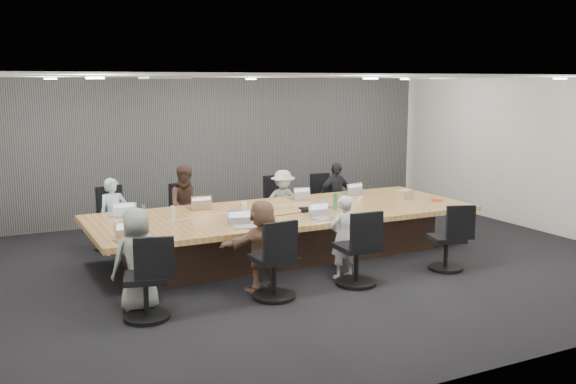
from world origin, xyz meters
name	(u,v)px	position (x,y,z in m)	size (l,w,h in m)	color
floor	(300,264)	(0.00, 0.00, 0.00)	(10.00, 8.00, 0.00)	black
ceiling	(300,77)	(0.00, 0.00, 2.80)	(10.00, 8.00, 0.00)	white
wall_back	(209,148)	(0.00, 4.00, 1.40)	(10.00, 2.80, 0.00)	silver
wall_front	(500,228)	(0.00, -4.00, 1.40)	(10.00, 2.80, 0.00)	silver
wall_right	(543,155)	(5.00, 0.00, 1.40)	(8.00, 2.80, 0.00)	silver
curtain	(210,148)	(0.00, 3.92, 1.40)	(9.80, 0.04, 2.80)	#565656
conference_table	(285,232)	(0.00, 0.50, 0.40)	(6.00, 2.20, 0.74)	#332119
chair_0	(110,224)	(-2.38, 2.20, 0.42)	(0.56, 0.56, 0.83)	black
chair_1	(181,219)	(-1.16, 2.20, 0.39)	(0.52, 0.52, 0.78)	black
chair_2	(275,209)	(0.62, 2.20, 0.41)	(0.55, 0.55, 0.81)	black
chair_3	(326,206)	(1.72, 2.20, 0.37)	(0.50, 0.50, 0.74)	black
chair_4	(146,284)	(-2.64, -1.20, 0.42)	(0.57, 0.57, 0.84)	black
chair_5	(274,265)	(-1.00, -1.20, 0.44)	(0.59, 0.59, 0.87)	black
chair_6	(356,253)	(0.24, -1.20, 0.44)	(0.59, 0.59, 0.88)	black
chair_7	(446,244)	(1.79, -1.20, 0.39)	(0.53, 0.53, 0.79)	black
person_0	(114,217)	(-2.38, 1.85, 0.61)	(0.45, 0.29, 1.23)	#AACBD7
laptop_0	(121,215)	(-2.38, 1.30, 0.75)	(0.33, 0.23, 0.02)	#B2B2B7
person_1	(187,206)	(-1.16, 1.85, 0.68)	(0.66, 0.51, 1.36)	#3B281F
laptop_1	(198,208)	(-1.16, 1.30, 0.75)	(0.33, 0.23, 0.02)	#8C6647
person_2	(283,202)	(0.62, 1.85, 0.58)	(0.76, 0.43, 1.17)	#B4B4B4
laptop_2	(297,198)	(0.62, 1.30, 0.75)	(0.29, 0.20, 0.02)	#B2B2B7
person_3	(335,196)	(1.72, 1.85, 0.62)	(0.73, 0.30, 1.25)	#212229
laptop_3	(351,193)	(1.72, 1.30, 0.75)	(0.33, 0.23, 0.02)	#B2B2B7
person_4	(138,259)	(-2.64, -0.85, 0.63)	(0.62, 0.40, 1.27)	gray
laptop_4	(127,240)	(-2.64, -0.30, 0.75)	(0.30, 0.21, 0.02)	#8C6647
person_5	(262,246)	(-1.00, -0.85, 0.61)	(1.13, 0.36, 1.22)	#825D47
laptop_5	(246,227)	(-1.00, -0.30, 0.75)	(0.33, 0.23, 0.02)	#B2B2B7
person_6	(343,237)	(0.24, -0.85, 0.59)	(0.43, 0.28, 1.18)	#BDBDBD
laptop_6	(324,218)	(0.24, -0.30, 0.75)	(0.34, 0.23, 0.02)	#B2B2B7
bottle_green_left	(143,213)	(-2.17, 0.75, 0.86)	(0.07, 0.07, 0.23)	#2B7447
bottle_green_right	(335,202)	(0.72, 0.20, 0.87)	(0.07, 0.07, 0.26)	#2B7447
bottle_clear	(173,213)	(-1.77, 0.62, 0.85)	(0.06, 0.06, 0.21)	silver
cup_white_far	(244,206)	(-0.53, 0.88, 0.79)	(0.09, 0.09, 0.11)	white
cup_white_near	(360,199)	(1.45, 0.59, 0.78)	(0.07, 0.07, 0.09)	white
mug_brown	(134,223)	(-2.39, 0.39, 0.80)	(0.09, 0.09, 0.12)	brown
mic_left	(237,216)	(-0.86, 0.40, 0.76)	(0.17, 0.11, 0.03)	black
mic_right	(304,208)	(0.32, 0.49, 0.75)	(0.14, 0.09, 0.03)	black
stapler	(306,211)	(0.22, 0.23, 0.77)	(0.15, 0.04, 0.06)	black
canvas_bag	(405,194)	(2.31, 0.52, 0.81)	(0.27, 0.16, 0.14)	tan
snack_packet	(437,200)	(2.65, 0.09, 0.76)	(0.18, 0.12, 0.04)	#D04F28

